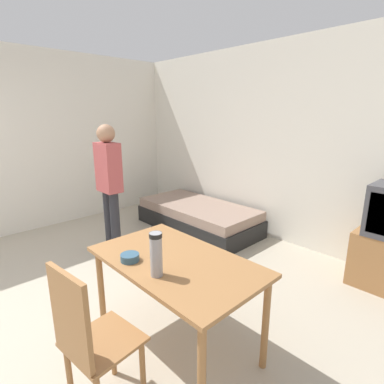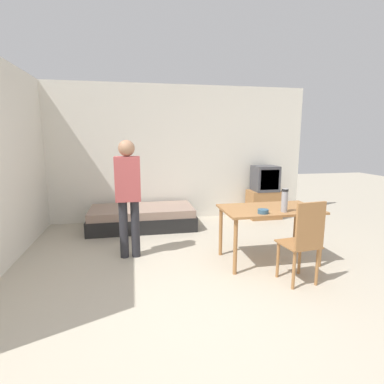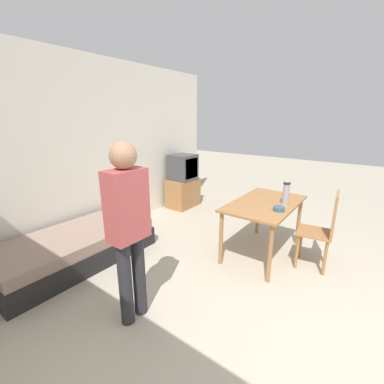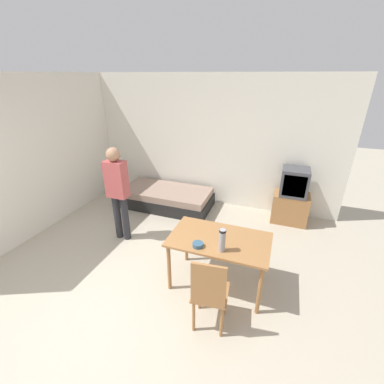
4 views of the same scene
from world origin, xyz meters
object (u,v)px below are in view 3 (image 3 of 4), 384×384
daybed (76,247)px  mate_bowl (279,209)px  dining_table (265,209)px  person_standing (128,223)px  wooden_chair (324,227)px  thermos_flask (286,192)px  tv (183,183)px

daybed → mate_bowl: (1.44, -2.12, 0.57)m
dining_table → person_standing: person_standing is taller
daybed → wooden_chair: wooden_chair is taller
daybed → thermos_flask: (1.73, -2.10, 0.71)m
tv → person_standing: (-2.75, -1.60, 0.44)m
daybed → tv: size_ratio=1.76×
dining_table → wooden_chair: wooden_chair is taller
wooden_chair → person_standing: size_ratio=0.60×
person_standing → wooden_chair: bearing=-32.1°
tv → thermos_flask: 2.49m
tv → wooden_chair: tv is taller
thermos_flask → wooden_chair: bearing=-90.3°
thermos_flask → mate_bowl: thermos_flask is taller
thermos_flask → mate_bowl: size_ratio=2.22×
person_standing → mate_bowl: (1.65, -0.75, -0.19)m
daybed → tv: 2.57m
tv → wooden_chair: bearing=-106.0°
tv → dining_table: 2.28m
tv → mate_bowl: (-1.10, -2.35, 0.26)m
dining_table → person_standing: bearing=165.0°
mate_bowl → wooden_chair: bearing=-58.2°
daybed → tv: tv is taller
daybed → dining_table: 2.53m
wooden_chair → mate_bowl: size_ratio=7.41×
daybed → wooden_chair: bearing=-56.2°
dining_table → thermos_flask: (0.08, -0.23, 0.25)m
thermos_flask → dining_table: bearing=109.9°
daybed → mate_bowl: size_ratio=14.49×
wooden_chair → person_standing: person_standing is taller
thermos_flask → mate_bowl: 0.32m
person_standing → daybed: bearing=81.3°
thermos_flask → tv: bearing=71.0°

